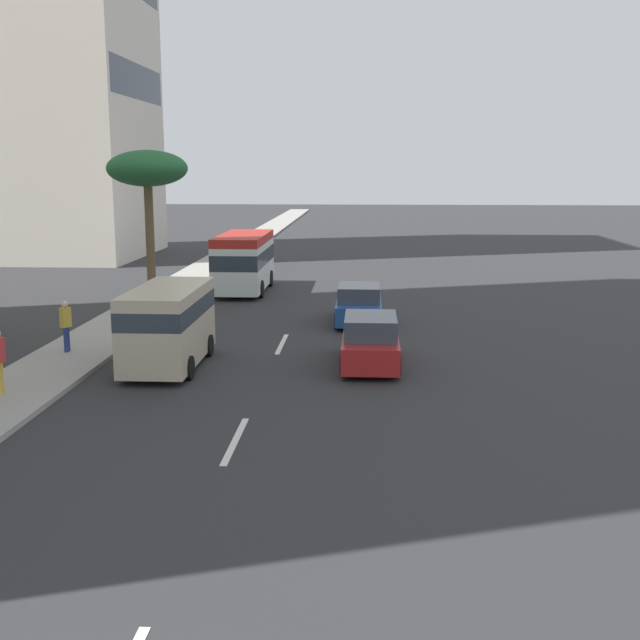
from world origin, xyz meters
name	(u,v)px	position (x,y,z in m)	size (l,w,h in m)	color
ground_plane	(298,311)	(31.50, 0.00, 0.00)	(198.00, 198.00, 0.00)	#2D2D30
sidewalk_right	(147,307)	(31.50, 6.66, 0.07)	(162.00, 2.72, 0.15)	#9E9B93
lane_stripe_mid	(235,440)	(14.69, 0.00, 0.01)	(3.20, 0.16, 0.01)	silver
lane_stripe_far	(282,344)	(24.83, 0.00, 0.01)	(3.20, 0.16, 0.01)	silver
van_lead	(168,322)	(21.40, 3.17, 1.44)	(5.00, 2.10, 2.51)	beige
minibus_second	(244,260)	(36.77, 3.16, 1.58)	(6.45, 2.39, 2.88)	silver
car_third	(359,305)	(28.86, -2.67, 0.74)	(4.14, 1.86, 1.56)	#1E478C
car_fourth	(370,342)	(21.90, -3.11, 0.77)	(4.30, 1.82, 1.63)	#A51E1E
pedestrian_near_lamp	(66,324)	(22.63, 6.91, 1.09)	(0.39, 0.37, 1.70)	navy
palm_tree	(147,171)	(31.66, 6.46, 5.97)	(3.45, 3.45, 6.73)	brown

